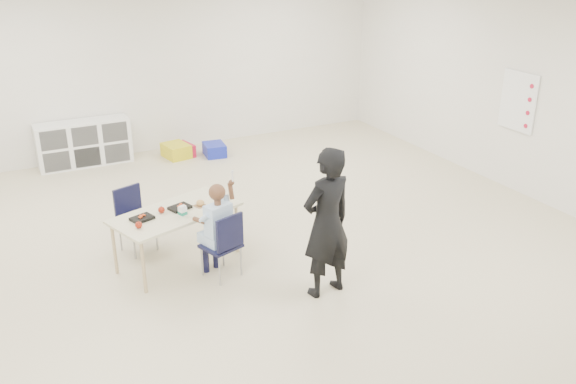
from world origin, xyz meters
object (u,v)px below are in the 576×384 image
chair_near (221,244)px  adult (327,223)px  table (177,237)px  cubby_shelf (84,143)px  child (220,226)px

chair_near → adult: adult is taller
adult → table: bearing=-57.0°
table → cubby_shelf: 3.70m
table → adult: 1.74m
child → cubby_shelf: (-0.66, 4.16, -0.23)m
child → cubby_shelf: 4.22m
table → cubby_shelf: size_ratio=1.06×
child → adult: adult is taller
child → cubby_shelf: size_ratio=0.83×
cubby_shelf → adult: adult is taller
chair_near → cubby_shelf: (-0.66, 4.16, -0.02)m
cubby_shelf → adult: (1.47, -4.93, 0.41)m
cubby_shelf → adult: bearing=-73.4°
chair_near → adult: (0.81, -0.77, 0.40)m
chair_near → adult: 1.18m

